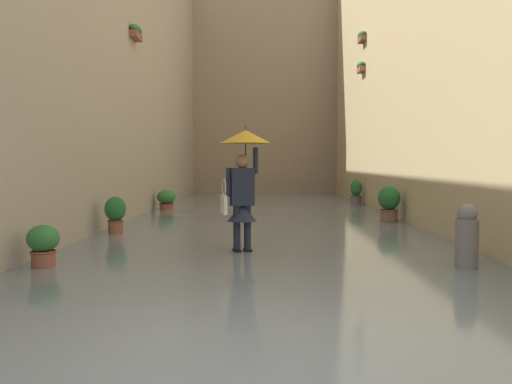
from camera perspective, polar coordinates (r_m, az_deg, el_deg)
The scene contains 11 objects.
ground_plane at distance 15.49m, azimuth 0.89°, elevation -2.64°, with size 60.00×60.00×0.00m, color #605B56.
flood_water at distance 15.49m, azimuth 0.89°, elevation -2.52°, with size 7.83×28.73×0.07m, color slate.
building_facade_right at distance 16.36m, azimuth -15.27°, elevation 14.33°, with size 2.04×26.73×9.54m.
building_facade_far at distance 28.09m, azimuth 0.95°, elevation 12.91°, with size 10.63×1.80×12.68m, color gray.
person_wading at distance 9.05m, azimuth -1.32°, elevation 2.26°, with size 0.87×0.87×2.15m.
potted_plant_near_left at distance 14.09m, azimuth 13.74°, elevation -1.14°, with size 0.55×0.55×0.96m.
potted_plant_mid_left at distance 19.59m, azimuth 10.42°, elevation -0.05°, with size 0.41×0.41×0.95m.
potted_plant_far_right at distance 17.43m, azimuth -9.35°, elevation -0.79°, with size 0.59×0.59×0.69m.
potted_plant_mid_right at distance 11.73m, azimuth -14.48°, elevation -2.21°, with size 0.44×0.44×0.84m.
potted_plant_near_right at distance 8.31m, azimuth -21.35°, elevation -5.22°, with size 0.45×0.45×0.67m.
mooring_bollard at distance 8.25m, azimuth 21.17°, elevation -4.53°, with size 0.32×0.32×0.97m.
Camera 1 is at (-0.03, 4.05, 1.54)m, focal length 38.28 mm.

